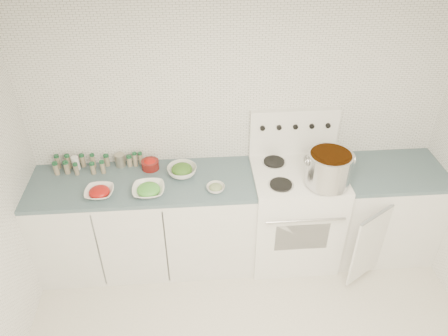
# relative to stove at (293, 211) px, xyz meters

# --- Properties ---
(room_walls) EXTENTS (3.54, 3.04, 2.52)m
(room_walls) POSITION_rel_stove_xyz_m (-0.48, -1.19, 1.06)
(room_walls) COLOR white
(room_walls) RESTS_ON ground
(counter_left) EXTENTS (1.85, 0.62, 0.90)m
(counter_left) POSITION_rel_stove_xyz_m (-1.30, 0.00, -0.05)
(counter_left) COLOR white
(counter_left) RESTS_ON ground
(stove) EXTENTS (0.76, 0.70, 1.36)m
(stove) POSITION_rel_stove_xyz_m (0.00, 0.00, 0.00)
(stove) COLOR white
(stove) RESTS_ON ground
(counter_right) EXTENTS (0.89, 0.84, 0.90)m
(counter_right) POSITION_rel_stove_xyz_m (0.82, 0.00, -0.05)
(counter_right) COLOR white
(counter_right) RESTS_ON ground
(stock_pot) EXTENTS (0.38, 0.35, 0.27)m
(stock_pot) POSITION_rel_stove_xyz_m (0.19, -0.18, 0.60)
(stock_pot) COLOR silver
(stock_pot) RESTS_ON stove
(bowl_tomato) EXTENTS (0.23, 0.23, 0.08)m
(bowl_tomato) POSITION_rel_stove_xyz_m (-1.62, -0.15, 0.44)
(bowl_tomato) COLOR white
(bowl_tomato) RESTS_ON counter_left
(bowl_snowpea) EXTENTS (0.26, 0.26, 0.09)m
(bowl_snowpea) POSITION_rel_stove_xyz_m (-1.23, -0.15, 0.44)
(bowl_snowpea) COLOR white
(bowl_snowpea) RESTS_ON counter_left
(bowl_broccoli) EXTENTS (0.33, 0.33, 0.10)m
(bowl_broccoli) POSITION_rel_stove_xyz_m (-0.97, 0.08, 0.45)
(bowl_broccoli) COLOR white
(bowl_broccoli) RESTS_ON counter_left
(bowl_zucchini) EXTENTS (0.15, 0.15, 0.06)m
(bowl_zucchini) POSITION_rel_stove_xyz_m (-0.70, -0.16, 0.43)
(bowl_zucchini) COLOR white
(bowl_zucchini) RESTS_ON counter_left
(bowl_pepper) EXTENTS (0.15, 0.15, 0.09)m
(bowl_pepper) POSITION_rel_stove_xyz_m (-1.24, 0.19, 0.45)
(bowl_pepper) COLOR maroon
(bowl_pepper) RESTS_ON counter_left
(salt_canister) EXTENTS (0.08, 0.08, 0.12)m
(salt_canister) POSITION_rel_stove_xyz_m (-1.87, 0.23, 0.46)
(salt_canister) COLOR white
(salt_canister) RESTS_ON counter_left
(tin_can) EXTENTS (0.10, 0.10, 0.11)m
(tin_can) POSITION_rel_stove_xyz_m (-1.50, 0.25, 0.46)
(tin_can) COLOR #9F9786
(tin_can) RESTS_ON counter_left
(spice_cluster) EXTENTS (0.74, 0.16, 0.13)m
(spice_cluster) POSITION_rel_stove_xyz_m (-1.74, 0.22, 0.46)
(spice_cluster) COLOR gray
(spice_cluster) RESTS_ON counter_left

